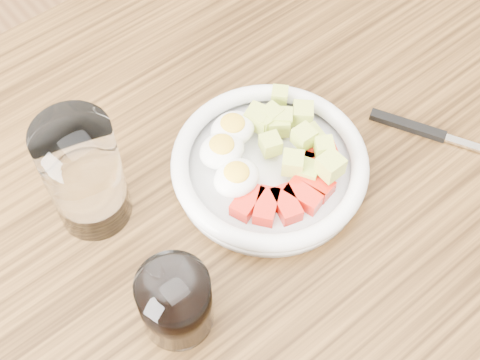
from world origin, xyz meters
name	(u,v)px	position (x,y,z in m)	size (l,w,h in m)	color
dining_table	(250,231)	(0.00, 0.00, 0.67)	(1.50, 0.90, 0.77)	brown
bowl	(268,162)	(0.04, 0.01, 0.79)	(0.25, 0.25, 0.07)	white
fork	(429,132)	(0.24, -0.08, 0.77)	(0.12, 0.20, 0.01)	black
water_glass	(84,175)	(-0.16, 0.10, 0.85)	(0.09, 0.09, 0.16)	white
coffee_glass	(176,302)	(-0.17, -0.08, 0.81)	(0.08, 0.08, 0.09)	white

